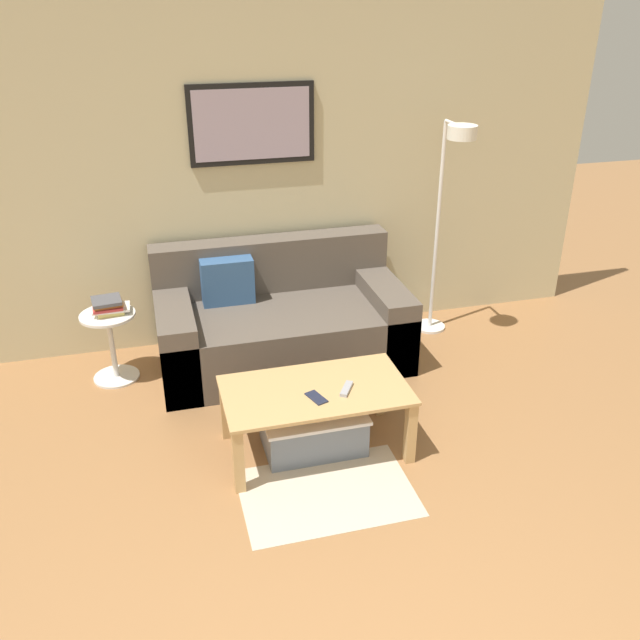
% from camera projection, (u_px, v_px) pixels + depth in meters
% --- Properties ---
extents(wall_back, '(5.60, 0.09, 2.55)m').
position_uv_depth(wall_back, '(224.00, 170.00, 4.70)').
color(wall_back, '#C6BC93').
rests_on(wall_back, ground_plane).
extents(area_rug, '(0.91, 0.62, 0.01)m').
position_uv_depth(area_rug, '(327.00, 492.00, 3.60)').
color(area_rug, '#C1B299').
rests_on(area_rug, ground_plane).
extents(couch, '(1.71, 0.90, 0.81)m').
position_uv_depth(couch, '(280.00, 323.00, 4.79)').
color(couch, brown).
rests_on(couch, ground_plane).
extents(coffee_table, '(1.04, 0.57, 0.41)m').
position_uv_depth(coffee_table, '(315.00, 399.00, 3.80)').
color(coffee_table, tan).
rests_on(coffee_table, ground_plane).
extents(storage_bin, '(0.59, 0.39, 0.25)m').
position_uv_depth(storage_bin, '(313.00, 429.00, 3.91)').
color(storage_bin, slate).
rests_on(storage_bin, ground_plane).
extents(floor_lamp, '(0.24, 0.48, 1.61)m').
position_uv_depth(floor_lamp, '(450.00, 195.00, 4.72)').
color(floor_lamp, white).
rests_on(floor_lamp, ground_plane).
extents(side_table, '(0.36, 0.36, 0.49)m').
position_uv_depth(side_table, '(111.00, 340.00, 4.54)').
color(side_table, silver).
rests_on(side_table, ground_plane).
extents(book_stack, '(0.24, 0.20, 0.10)m').
position_uv_depth(book_stack, '(109.00, 306.00, 4.43)').
color(book_stack, '#D8C666').
rests_on(book_stack, side_table).
extents(remote_control, '(0.11, 0.15, 0.02)m').
position_uv_depth(remote_control, '(347.00, 389.00, 3.76)').
color(remote_control, '#99999E').
rests_on(remote_control, coffee_table).
extents(cell_phone, '(0.11, 0.15, 0.01)m').
position_uv_depth(cell_phone, '(316.00, 398.00, 3.69)').
color(cell_phone, '#1E2338').
rests_on(cell_phone, coffee_table).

